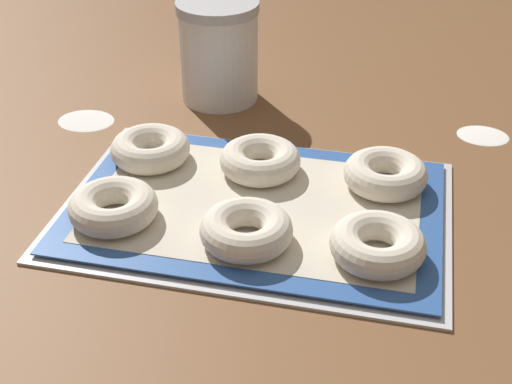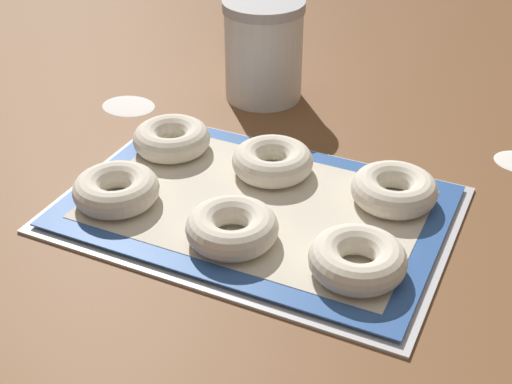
# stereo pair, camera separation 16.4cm
# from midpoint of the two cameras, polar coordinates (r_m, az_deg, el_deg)

# --- Properties ---
(ground_plane) EXTENTS (2.80, 2.80, 0.00)m
(ground_plane) POSITION_cam_midpoint_polar(r_m,az_deg,el_deg) (0.93, -5.89, -1.94)
(ground_plane) COLOR brown
(baking_tray) EXTENTS (0.50, 0.34, 0.01)m
(baking_tray) POSITION_cam_midpoint_polar(r_m,az_deg,el_deg) (0.93, -5.05, -1.64)
(baking_tray) COLOR silver
(baking_tray) RESTS_ON ground_plane
(baking_mat) EXTENTS (0.48, 0.32, 0.00)m
(baking_mat) POSITION_cam_midpoint_polar(r_m,az_deg,el_deg) (0.92, -5.07, -1.36)
(baking_mat) COLOR #2D569E
(baking_mat) RESTS_ON baking_tray
(bagel_front_left) EXTENTS (0.11, 0.11, 0.04)m
(bagel_front_left) POSITION_cam_midpoint_polar(r_m,az_deg,el_deg) (0.92, -16.43, -1.42)
(bagel_front_left) COLOR silver
(bagel_front_left) RESTS_ON baking_mat
(bagel_front_center) EXTENTS (0.11, 0.11, 0.04)m
(bagel_front_center) POSITION_cam_midpoint_polar(r_m,az_deg,el_deg) (0.85, -6.33, -3.36)
(bagel_front_center) COLOR silver
(bagel_front_center) RESTS_ON baking_mat
(bagel_front_right) EXTENTS (0.11, 0.11, 0.04)m
(bagel_front_right) POSITION_cam_midpoint_polar(r_m,az_deg,el_deg) (0.82, 4.16, -4.55)
(bagel_front_right) COLOR silver
(bagel_front_right) RESTS_ON baking_mat
(bagel_back_left) EXTENTS (0.11, 0.11, 0.04)m
(bagel_back_left) POSITION_cam_midpoint_polar(r_m,az_deg,el_deg) (1.03, -13.02, 3.15)
(bagel_back_left) COLOR silver
(bagel_back_left) RESTS_ON baking_mat
(bagel_back_center) EXTENTS (0.11, 0.11, 0.04)m
(bagel_back_center) POSITION_cam_midpoint_polar(r_m,az_deg,el_deg) (0.98, -4.36, 2.30)
(bagel_back_center) COLOR silver
(bagel_back_center) RESTS_ON baking_mat
(bagel_back_right) EXTENTS (0.11, 0.11, 0.04)m
(bagel_back_right) POSITION_cam_midpoint_polar(r_m,az_deg,el_deg) (0.95, 5.54, 1.18)
(bagel_back_right) COLOR silver
(bagel_back_right) RESTS_ON baking_mat
(flour_canister) EXTENTS (0.13, 0.13, 0.17)m
(flour_canister) POSITION_cam_midpoint_polar(r_m,az_deg,el_deg) (1.19, -7.02, 10.97)
(flour_canister) COLOR white
(flour_canister) RESTS_ON ground_plane
(flour_patch_near) EXTENTS (0.09, 0.08, 0.00)m
(flour_patch_near) POSITION_cam_midpoint_polar(r_m,az_deg,el_deg) (1.19, -17.35, 5.32)
(flour_patch_near) COLOR white
(flour_patch_near) RESTS_ON ground_plane
(flour_patch_far) EXTENTS (0.08, 0.07, 0.00)m
(flour_patch_far) POSITION_cam_midpoint_polar(r_m,az_deg,el_deg) (1.13, 13.86, 4.24)
(flour_patch_far) COLOR white
(flour_patch_far) RESTS_ON ground_plane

